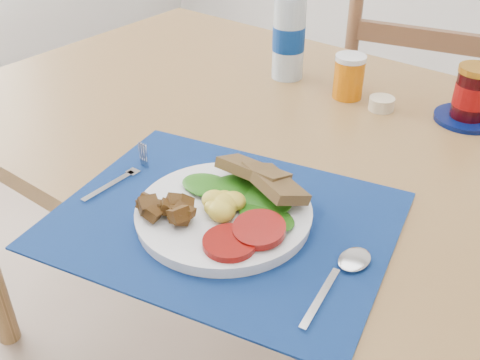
% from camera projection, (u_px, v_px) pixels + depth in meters
% --- Properties ---
extents(table, '(1.40, 0.90, 0.75)m').
position_uv_depth(table, '(277.00, 155.00, 1.19)').
color(table, brown).
rests_on(table, ground).
extents(chair_far, '(0.54, 0.52, 1.21)m').
position_uv_depth(chair_far, '(422.00, 78.00, 1.69)').
color(chair_far, brown).
rests_on(chair_far, ground).
extents(placemat, '(0.58, 0.49, 0.00)m').
position_uv_depth(placemat, '(224.00, 220.00, 0.86)').
color(placemat, black).
rests_on(placemat, table).
extents(breakfast_plate, '(0.27, 0.27, 0.06)m').
position_uv_depth(breakfast_plate, '(219.00, 209.00, 0.85)').
color(breakfast_plate, silver).
rests_on(breakfast_plate, placemat).
extents(fork, '(0.02, 0.15, 0.00)m').
position_uv_depth(fork, '(124.00, 177.00, 0.95)').
color(fork, '#B2B5BA').
rests_on(fork, placemat).
extents(spoon, '(0.04, 0.18, 0.01)m').
position_uv_depth(spoon, '(344.00, 272.00, 0.76)').
color(spoon, '#B2B5BA').
rests_on(spoon, placemat).
extents(water_bottle, '(0.07, 0.07, 0.25)m').
position_uv_depth(water_bottle, '(289.00, 31.00, 1.27)').
color(water_bottle, '#ADBFCC').
rests_on(water_bottle, table).
extents(juice_glass, '(0.06, 0.06, 0.09)m').
position_uv_depth(juice_glass, '(349.00, 78.00, 1.21)').
color(juice_glass, '#C96205').
rests_on(juice_glass, table).
extents(ramekin, '(0.05, 0.05, 0.03)m').
position_uv_depth(ramekin, '(381.00, 104.00, 1.18)').
color(ramekin, beige).
rests_on(ramekin, table).
extents(jam_on_saucer, '(0.13, 0.13, 0.12)m').
position_uv_depth(jam_on_saucer, '(471.00, 97.00, 1.11)').
color(jam_on_saucer, '#041047').
rests_on(jam_on_saucer, table).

